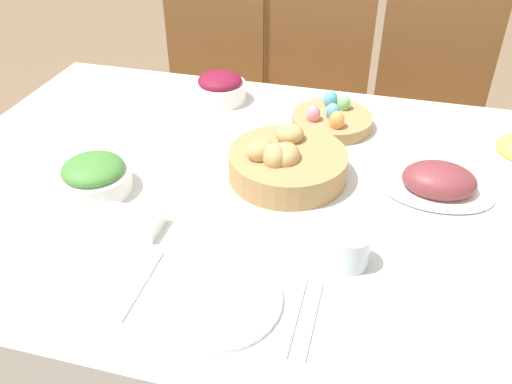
# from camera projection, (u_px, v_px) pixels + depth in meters

# --- Properties ---
(ground_plane) EXTENTS (12.00, 12.00, 0.00)m
(ground_plane) POSITION_uv_depth(u_px,v_px,m) (254.00, 376.00, 1.70)
(ground_plane) COLOR #7F664C
(dining_table) EXTENTS (1.59, 1.12, 0.73)m
(dining_table) POSITION_uv_depth(u_px,v_px,m) (254.00, 294.00, 1.49)
(dining_table) COLOR silver
(dining_table) RESTS_ON ground
(chair_far_left) EXTENTS (0.44, 0.44, 0.95)m
(chair_far_left) POSITION_uv_depth(u_px,v_px,m) (206.00, 93.00, 2.21)
(chair_far_left) COLOR brown
(chair_far_left) RESTS_ON ground
(chair_far_right) EXTENTS (0.44, 0.44, 0.95)m
(chair_far_right) POSITION_uv_depth(u_px,v_px,m) (429.00, 119.00, 2.03)
(chair_far_right) COLOR brown
(chair_far_right) RESTS_ON ground
(chair_far_center) EXTENTS (0.42, 0.42, 0.95)m
(chair_far_center) POSITION_uv_depth(u_px,v_px,m) (309.00, 105.00, 2.12)
(chair_far_center) COLOR brown
(chair_far_center) RESTS_ON ground
(bread_basket) EXTENTS (0.28, 0.28, 0.11)m
(bread_basket) POSITION_uv_depth(u_px,v_px,m) (286.00, 163.00, 1.28)
(bread_basket) COLOR #AD8451
(bread_basket) RESTS_ON dining_table
(egg_basket) EXTENTS (0.22, 0.22, 0.08)m
(egg_basket) POSITION_uv_depth(u_px,v_px,m) (332.00, 119.00, 1.49)
(egg_basket) COLOR #AD8451
(egg_basket) RESTS_ON dining_table
(ham_platter) EXTENTS (0.26, 0.18, 0.08)m
(ham_platter) POSITION_uv_depth(u_px,v_px,m) (439.00, 182.00, 1.24)
(ham_platter) COLOR white
(ham_platter) RESTS_ON dining_table
(beet_salad_bowl) EXTENTS (0.16, 0.16, 0.09)m
(beet_salad_bowl) POSITION_uv_depth(u_px,v_px,m) (220.00, 88.00, 1.62)
(beet_salad_bowl) COLOR white
(beet_salad_bowl) RESTS_ON dining_table
(green_salad_bowl) EXTENTS (0.17, 0.17, 0.08)m
(green_salad_bowl) POSITION_uv_depth(u_px,v_px,m) (94.00, 176.00, 1.23)
(green_salad_bowl) COLOR white
(green_salad_bowl) RESTS_ON dining_table
(dinner_plate) EXTENTS (0.24, 0.24, 0.01)m
(dinner_plate) POSITION_uv_depth(u_px,v_px,m) (216.00, 298.00, 0.97)
(dinner_plate) COLOR white
(dinner_plate) RESTS_ON dining_table
(fork) EXTENTS (0.01, 0.18, 0.00)m
(fork) POSITION_uv_depth(u_px,v_px,m) (142.00, 285.00, 1.00)
(fork) COLOR silver
(fork) RESTS_ON dining_table
(knife) EXTENTS (0.01, 0.18, 0.00)m
(knife) POSITION_uv_depth(u_px,v_px,m) (295.00, 315.00, 0.94)
(knife) COLOR silver
(knife) RESTS_ON dining_table
(spoon) EXTENTS (0.01, 0.18, 0.00)m
(spoon) POSITION_uv_depth(u_px,v_px,m) (312.00, 319.00, 0.94)
(spoon) COLOR silver
(spoon) RESTS_ON dining_table
(drinking_cup) EXTENTS (0.07, 0.07, 0.07)m
(drinking_cup) POSITION_uv_depth(u_px,v_px,m) (351.00, 250.00, 1.03)
(drinking_cup) COLOR silver
(drinking_cup) RESTS_ON dining_table
(butter_dish) EXTENTS (0.13, 0.08, 0.03)m
(butter_dish) POSITION_uv_depth(u_px,v_px,m) (131.00, 222.00, 1.13)
(butter_dish) COLOR white
(butter_dish) RESTS_ON dining_table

